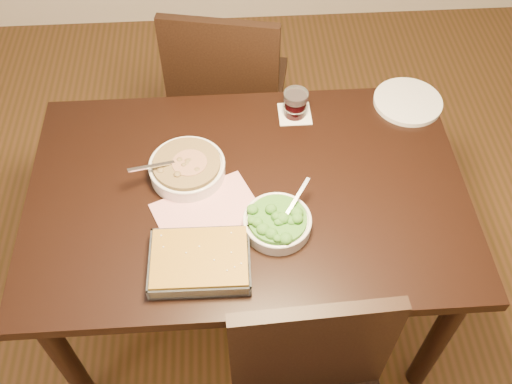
{
  "coord_description": "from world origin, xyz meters",
  "views": [
    {
      "loc": [
        -0.04,
        -1.13,
        2.17
      ],
      "look_at": [
        0.02,
        -0.05,
        0.8
      ],
      "focal_mm": 40.0,
      "sensor_mm": 36.0,
      "label": 1
    }
  ],
  "objects": [
    {
      "name": "dinner_plate",
      "position": [
        0.6,
        0.36,
        0.76
      ],
      "size": [
        0.25,
        0.25,
        0.02
      ],
      "primitive_type": "cylinder",
      "color": "silver",
      "rests_on": "table"
    },
    {
      "name": "wine_tumbler",
      "position": [
        0.19,
        0.33,
        0.8
      ],
      "size": [
        0.09,
        0.09,
        0.1
      ],
      "color": "black",
      "rests_on": "coaster"
    },
    {
      "name": "baking_dish",
      "position": [
        -0.15,
        -0.27,
        0.78
      ],
      "size": [
        0.29,
        0.22,
        0.05
      ],
      "rotation": [
        0.0,
        0.0,
        -0.02
      ],
      "color": "silver",
      "rests_on": "table"
    },
    {
      "name": "magazine_a",
      "position": [
        -0.13,
        -0.09,
        0.75
      ],
      "size": [
        0.37,
        0.33,
        0.01
      ],
      "primitive_type": "cube",
      "rotation": [
        0.0,
        0.0,
        0.4
      ],
      "color": "#BD3650",
      "rests_on": "table"
    },
    {
      "name": "broccoli_bowl",
      "position": [
        0.08,
        -0.15,
        0.78
      ],
      "size": [
        0.21,
        0.21,
        0.08
      ],
      "color": "silver",
      "rests_on": "table"
    },
    {
      "name": "coaster",
      "position": [
        0.19,
        0.33,
        0.75
      ],
      "size": [
        0.11,
        0.11,
        0.0
      ],
      "primitive_type": "cube",
      "color": "white",
      "rests_on": "table"
    },
    {
      "name": "stew_bowl",
      "position": [
        -0.19,
        0.07,
        0.78
      ],
      "size": [
        0.26,
        0.25,
        0.09
      ],
      "color": "silver",
      "rests_on": "table"
    },
    {
      "name": "ground",
      "position": [
        0.0,
        0.0,
        0.0
      ],
      "size": [
        4.0,
        4.0,
        0.0
      ],
      "primitive_type": "plane",
      "color": "#422E12",
      "rests_on": "ground"
    },
    {
      "name": "table",
      "position": [
        0.0,
        0.0,
        0.65
      ],
      "size": [
        1.4,
        0.9,
        0.75
      ],
      "color": "black",
      "rests_on": "ground"
    },
    {
      "name": "chair_far",
      "position": [
        -0.05,
        0.72,
        0.54
      ],
      "size": [
        0.53,
        0.53,
        0.96
      ],
      "rotation": [
        0.0,
        0.0,
        2.94
      ],
      "color": "black",
      "rests_on": "ground"
    }
  ]
}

